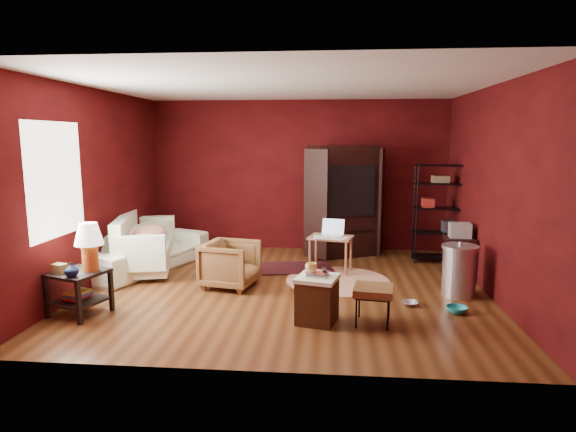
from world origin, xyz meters
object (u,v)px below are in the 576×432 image
at_px(sofa, 145,242).
at_px(tv_armoire, 343,199).
at_px(armchair, 230,262).
at_px(side_table, 84,260).
at_px(laptop_desk, 331,240).
at_px(hamper, 317,298).
at_px(wire_shelving, 440,209).

relative_size(sofa, tv_armoire, 1.15).
relative_size(armchair, tv_armoire, 0.37).
distance_m(side_table, laptop_desk, 3.63).
xyz_separation_m(sofa, hamper, (2.84, -2.04, -0.16)).
height_order(armchair, laptop_desk, laptop_desk).
height_order(laptop_desk, wire_shelving, wire_shelving).
bearing_deg(sofa, tv_armoire, -48.12).
height_order(hamper, tv_armoire, tv_armoire).
xyz_separation_m(sofa, armchair, (1.57, -0.81, -0.08)).
distance_m(side_table, wire_shelving, 5.59).
xyz_separation_m(sofa, wire_shelving, (4.81, 0.90, 0.47)).
bearing_deg(sofa, hamper, -105.08).
height_order(sofa, armchair, sofa).
xyz_separation_m(side_table, tv_armoire, (3.14, 3.25, 0.36)).
bearing_deg(armchair, laptop_desk, -44.95).
bearing_deg(sofa, laptop_desk, -66.99).
relative_size(armchair, laptop_desk, 0.88).
bearing_deg(side_table, wire_shelving, 31.51).
height_order(hamper, laptop_desk, laptop_desk).
bearing_deg(tv_armoire, side_table, -157.67).
relative_size(hamper, laptop_desk, 0.76).
distance_m(sofa, laptop_desk, 2.99).
xyz_separation_m(armchair, laptop_desk, (1.42, 0.93, 0.15)).
height_order(laptop_desk, tv_armoire, tv_armoire).
bearing_deg(wire_shelving, laptop_desk, -155.53).
distance_m(sofa, wire_shelving, 4.92).
relative_size(side_table, tv_armoire, 0.56).
distance_m(sofa, armchair, 1.76).
bearing_deg(wire_shelving, sofa, -168.10).
bearing_deg(wire_shelving, side_table, -147.22).
bearing_deg(hamper, side_table, 179.38).
relative_size(sofa, armchair, 3.13).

